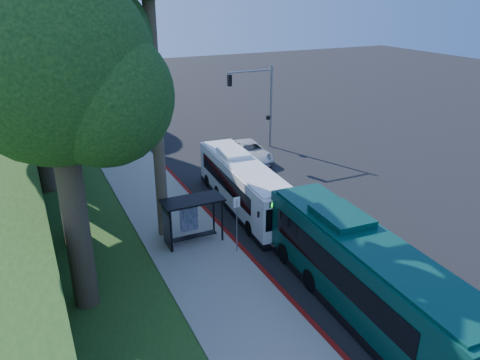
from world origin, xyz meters
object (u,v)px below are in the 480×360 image
bus_shelter (187,212)px  white_bus (244,184)px  teal_bus (365,274)px  pickup (249,151)px

bus_shelter → white_bus: bearing=30.7°
bus_shelter → teal_bus: bearing=-61.8°
teal_bus → white_bus: bearing=93.1°
bus_shelter → teal_bus: teal_bus is taller
white_bus → pickup: white_bus is taller
white_bus → teal_bus: size_ratio=0.86×
pickup → white_bus: bearing=-114.4°
bus_shelter → white_bus: white_bus is taller
white_bus → pickup: (4.23, 7.68, -0.83)m
bus_shelter → teal_bus: size_ratio=0.25×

